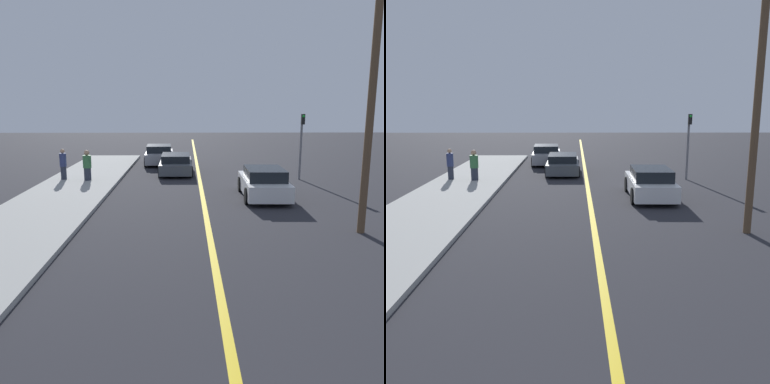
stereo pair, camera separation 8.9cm
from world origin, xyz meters
TOP-DOWN VIEW (x-y plane):
  - road_center_line at (0.00, 18.00)m, footprint 0.20×60.00m
  - sidewalk_left at (-6.22, 15.83)m, footprint 3.84×31.65m
  - car_near_right_lane at (2.70, 17.08)m, footprint 2.02×4.33m
  - car_ahead_center at (-1.35, 23.85)m, footprint 2.00×4.43m
  - car_far_distant at (-2.57, 27.67)m, footprint 2.08×3.92m
  - pedestrian_near_curb at (-5.91, 20.76)m, footprint 0.43×0.43m
  - pedestrian_mid_group at (-7.24, 21.03)m, footprint 0.35×0.35m
  - traffic_light at (5.50, 21.63)m, footprint 0.18×0.40m
  - utility_pole at (4.93, 11.81)m, footprint 0.24×0.24m

SIDE VIEW (x-z plane):
  - road_center_line at x=0.00m, z-range 0.00..0.01m
  - sidewalk_left at x=-6.22m, z-range 0.00..0.15m
  - car_ahead_center at x=-1.35m, z-range -0.01..1.16m
  - car_far_distant at x=-2.57m, z-range -0.02..1.32m
  - car_near_right_lane at x=2.70m, z-range -0.01..1.33m
  - pedestrian_near_curb at x=-5.91m, z-range 0.13..1.73m
  - pedestrian_mid_group at x=-7.24m, z-range 0.15..1.77m
  - traffic_light at x=5.50m, z-range 0.44..4.00m
  - utility_pole at x=4.93m, z-range 0.00..7.76m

